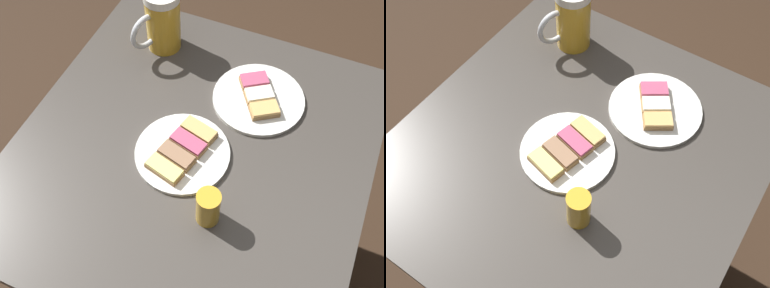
% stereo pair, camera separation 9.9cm
% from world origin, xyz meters
% --- Properties ---
extents(ground_plane, '(6.00, 6.00, 0.00)m').
position_xyz_m(ground_plane, '(0.00, 0.00, 0.00)').
color(ground_plane, '#382619').
extents(cafe_table, '(0.79, 0.83, 0.75)m').
position_xyz_m(cafe_table, '(0.00, 0.00, 0.61)').
color(cafe_table, black).
rests_on(cafe_table, ground_plane).
extents(plate_near, '(0.22, 0.22, 0.03)m').
position_xyz_m(plate_near, '(0.09, 0.19, 0.76)').
color(plate_near, white).
rests_on(plate_near, cafe_table).
extents(plate_far, '(0.21, 0.21, 0.03)m').
position_xyz_m(plate_far, '(-0.01, -0.02, 0.76)').
color(plate_far, white).
rests_on(plate_far, cafe_table).
extents(beer_mug, '(0.09, 0.14, 0.17)m').
position_xyz_m(beer_mug, '(-0.20, 0.27, 0.84)').
color(beer_mug, gold).
rests_on(beer_mug, cafe_table).
extents(beer_glass_small, '(0.05, 0.05, 0.09)m').
position_xyz_m(beer_glass_small, '(0.10, -0.14, 0.80)').
color(beer_glass_small, gold).
rests_on(beer_glass_small, cafe_table).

